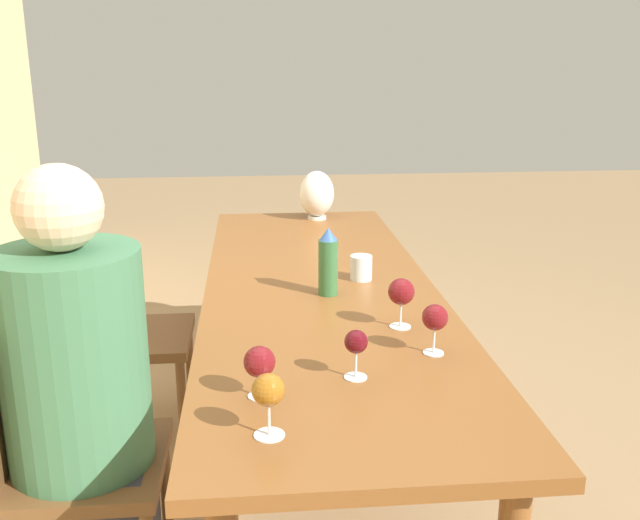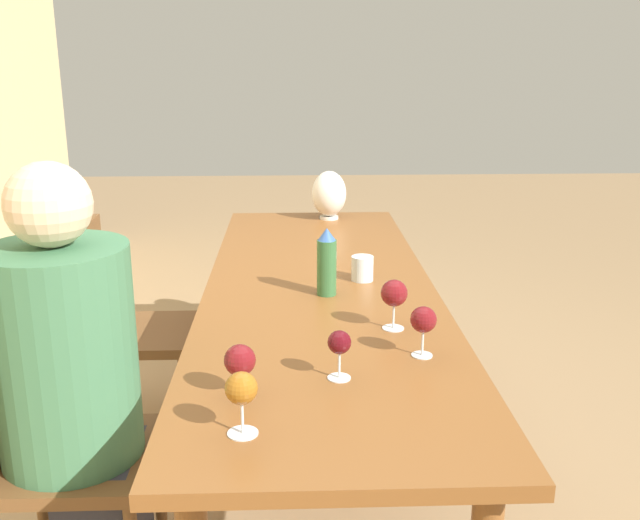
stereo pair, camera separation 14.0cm
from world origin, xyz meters
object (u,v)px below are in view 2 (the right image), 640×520
at_px(wine_glass_3, 240,361).
at_px(chair_near, 49,443).
at_px(wine_glass_0, 423,321).
at_px(wine_glass_4, 394,294).
at_px(vase, 329,194).
at_px(wine_glass_1, 339,344).
at_px(person_near, 73,382).
at_px(wine_glass_2, 241,390).
at_px(chair_far, 124,323).
at_px(water_tumbler, 362,268).
at_px(water_bottle, 327,263).

relative_size(wine_glass_3, chair_near, 0.14).
relative_size(wine_glass_0, wine_glass_4, 0.93).
bearing_deg(vase, wine_glass_1, 177.95).
bearing_deg(person_near, wine_glass_4, -76.04).
xyz_separation_m(wine_glass_2, person_near, (0.39, 0.50, -0.16)).
xyz_separation_m(wine_glass_1, chair_far, (1.06, 0.82, -0.34)).
relative_size(water_tumbler, chair_near, 0.10).
bearing_deg(wine_glass_1, vase, -2.05).
distance_m(wine_glass_3, chair_near, 0.69).
bearing_deg(wine_glass_4, water_bottle, 29.73).
distance_m(chair_near, person_near, 0.21).
bearing_deg(wine_glass_0, wine_glass_2, 130.80).
xyz_separation_m(vase, person_near, (-1.76, 0.80, -0.18)).
height_order(water_bottle, water_tumbler, water_bottle).
height_order(water_bottle, wine_glass_4, water_bottle).
xyz_separation_m(wine_glass_3, wine_glass_4, (0.43, -0.44, 0.02)).
bearing_deg(chair_near, vase, -26.58).
relative_size(water_tumbler, person_near, 0.07).
relative_size(water_bottle, chair_near, 0.26).
bearing_deg(wine_glass_0, person_near, 91.18).
distance_m(water_bottle, person_near, 0.94).
bearing_deg(wine_glass_1, person_near, 80.93).
height_order(water_tumbler, wine_glass_3, wine_glass_3).
xyz_separation_m(wine_glass_4, chair_far, (0.71, 1.00, -0.36)).
bearing_deg(vase, chair_far, 133.02).
xyz_separation_m(wine_glass_4, person_near, (-0.23, 0.92, -0.17)).
distance_m(water_bottle, water_tumbler, 0.22).
distance_m(vase, chair_near, 2.01).
bearing_deg(chair_far, wine_glass_0, -130.99).
relative_size(wine_glass_1, wine_glass_2, 0.89).
relative_size(wine_glass_0, wine_glass_1, 1.10).
distance_m(wine_glass_0, wine_glass_2, 0.63).
xyz_separation_m(vase, chair_far, (-0.82, 0.88, -0.37)).
bearing_deg(wine_glass_0, wine_glass_4, 14.31).
bearing_deg(chair_far, chair_near, 180.00).
distance_m(wine_glass_1, person_near, 0.76).
relative_size(wine_glass_3, person_near, 0.10).
bearing_deg(wine_glass_0, chair_near, 91.09).
height_order(water_bottle, wine_glass_2, water_bottle).
distance_m(vase, wine_glass_0, 1.75).
bearing_deg(person_near, vase, -24.35).
xyz_separation_m(wine_glass_0, wine_glass_1, (-0.14, 0.24, -0.01)).
height_order(water_tumbler, wine_glass_4, wine_glass_4).
bearing_deg(wine_glass_0, vase, 5.76).
distance_m(wine_glass_0, wine_glass_1, 0.28).
relative_size(wine_glass_1, wine_glass_3, 1.00).
bearing_deg(vase, wine_glass_3, 170.78).
xyz_separation_m(wine_glass_1, wine_glass_4, (0.35, -0.19, 0.02)).
bearing_deg(water_bottle, wine_glass_0, -155.79).
height_order(wine_glass_3, person_near, person_near).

